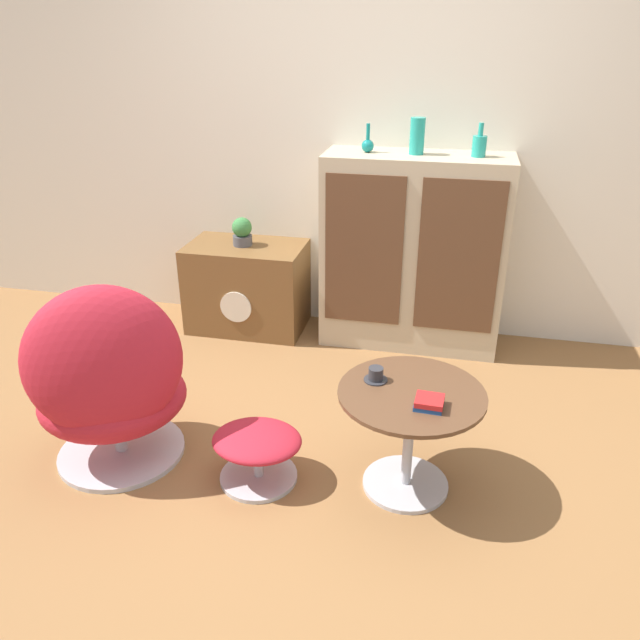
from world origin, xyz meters
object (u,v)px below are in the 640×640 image
object	(u,v)px
potted_plant	(242,232)
teacup	(376,375)
ottoman	(257,447)
vase_inner_left	(417,136)
vase_leftmost	(368,144)
tv_console	(247,287)
vase_inner_right	(479,145)
sideboard	(413,253)
egg_chair	(109,383)
coffee_table	(410,423)
book_stack	(429,402)

from	to	relation	value
potted_plant	teacup	bearing A→B (deg)	-52.12
ottoman	vase_inner_left	bearing A→B (deg)	71.67
vase_leftmost	teacup	distance (m)	1.57
vase_inner_left	tv_console	bearing A→B (deg)	-178.45
vase_inner_right	sideboard	bearing A→B (deg)	-179.32
sideboard	tv_console	world-z (taller)	sideboard
egg_chair	vase_leftmost	size ratio (longest dim) A/B	5.71
tv_console	potted_plant	bearing A→B (deg)	178.16
vase_leftmost	potted_plant	xyz separation A→B (m)	(-0.78, -0.03, -0.56)
vase_inner_right	teacup	size ratio (longest dim) A/B	1.82
tv_console	potted_plant	size ratio (longest dim) A/B	4.15
vase_leftmost	vase_inner_right	distance (m)	0.62
coffee_table	book_stack	bearing A→B (deg)	-53.28
egg_chair	potted_plant	bearing A→B (deg)	86.01
sideboard	vase_inner_right	size ratio (longest dim) A/B	6.45
coffee_table	vase_leftmost	distance (m)	1.74
vase_inner_left	potted_plant	distance (m)	1.23
teacup	vase_inner_left	bearing A→B (deg)	89.39
egg_chair	book_stack	xyz separation A→B (m)	(1.38, 0.02, 0.08)
ottoman	teacup	size ratio (longest dim) A/B	3.94
potted_plant	ottoman	bearing A→B (deg)	-69.60
ottoman	coffee_table	distance (m)	0.67
teacup	coffee_table	bearing A→B (deg)	-19.89
egg_chair	vase_inner_right	size ratio (longest dim) A/B	5.00
vase_inner_right	potted_plant	bearing A→B (deg)	-178.87
tv_console	potted_plant	xyz separation A→B (m)	(-0.02, 0.00, 0.37)
egg_chair	sideboard	bearing A→B (deg)	52.47
tv_console	potted_plant	distance (m)	0.38
ottoman	book_stack	distance (m)	0.80
tv_console	teacup	size ratio (longest dim) A/B	7.44
vase_leftmost	teacup	xyz separation A→B (m)	(0.26, -1.37, -0.71)
vase_inner_left	vase_inner_right	size ratio (longest dim) A/B	1.10
vase_leftmost	egg_chair	bearing A→B (deg)	-119.84
tv_console	coffee_table	xyz separation A→B (m)	(1.19, -1.40, 0.05)
egg_chair	book_stack	world-z (taller)	egg_chair
vase_inner_left	egg_chair	bearing A→B (deg)	-127.02
sideboard	vase_inner_right	world-z (taller)	vase_inner_right
vase_leftmost	teacup	world-z (taller)	vase_leftmost
coffee_table	egg_chair	bearing A→B (deg)	-174.88
ottoman	vase_leftmost	size ratio (longest dim) A/B	2.48
egg_chair	teacup	size ratio (longest dim) A/B	9.09
vase_inner_right	book_stack	distance (m)	1.70
vase_inner_right	teacup	distance (m)	1.60
potted_plant	book_stack	xyz separation A→B (m)	(1.28, -1.50, -0.15)
tv_console	vase_inner_right	size ratio (longest dim) A/B	4.10
vase_inner_left	teacup	distance (m)	1.57
vase_inner_left	potted_plant	world-z (taller)	vase_inner_left
ottoman	book_stack	bearing A→B (deg)	-0.48
ottoman	potted_plant	world-z (taller)	potted_plant
vase_inner_right	book_stack	world-z (taller)	vase_inner_right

